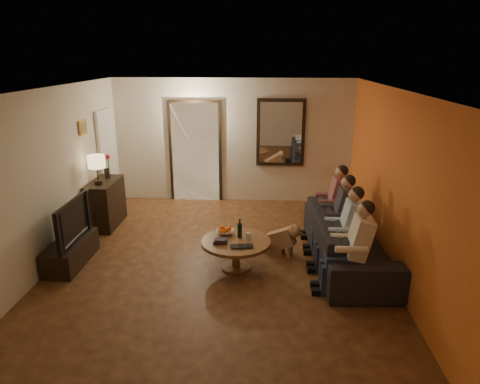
# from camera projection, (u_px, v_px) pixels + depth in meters

# --- Properties ---
(floor) EXTENTS (5.00, 6.00, 0.01)m
(floor) POSITION_uv_depth(u_px,v_px,m) (219.00, 263.00, 6.57)
(floor) COLOR #401F11
(floor) RESTS_ON ground
(ceiling) EXTENTS (5.00, 6.00, 0.01)m
(ceiling) POSITION_uv_depth(u_px,v_px,m) (217.00, 89.00, 5.77)
(ceiling) COLOR white
(ceiling) RESTS_ON back_wall
(back_wall) EXTENTS (5.00, 0.02, 2.60)m
(back_wall) POSITION_uv_depth(u_px,v_px,m) (233.00, 141.00, 9.02)
(back_wall) COLOR beige
(back_wall) RESTS_ON floor
(front_wall) EXTENTS (5.00, 0.02, 2.60)m
(front_wall) POSITION_uv_depth(u_px,v_px,m) (178.00, 291.00, 3.32)
(front_wall) COLOR beige
(front_wall) RESTS_ON floor
(left_wall) EXTENTS (0.02, 6.00, 2.60)m
(left_wall) POSITION_uv_depth(u_px,v_px,m) (49.00, 179.00, 6.30)
(left_wall) COLOR beige
(left_wall) RESTS_ON floor
(right_wall) EXTENTS (0.02, 6.00, 2.60)m
(right_wall) POSITION_uv_depth(u_px,v_px,m) (394.00, 184.00, 6.03)
(right_wall) COLOR beige
(right_wall) RESTS_ON floor
(orange_accent) EXTENTS (0.01, 6.00, 2.60)m
(orange_accent) POSITION_uv_depth(u_px,v_px,m) (393.00, 184.00, 6.04)
(orange_accent) COLOR orange
(orange_accent) RESTS_ON right_wall
(kitchen_doorway) EXTENTS (1.00, 0.06, 2.10)m
(kitchen_doorway) POSITION_uv_depth(u_px,v_px,m) (195.00, 153.00, 9.12)
(kitchen_doorway) COLOR #FFE0A5
(kitchen_doorway) RESTS_ON floor
(door_trim) EXTENTS (1.12, 0.04, 2.22)m
(door_trim) POSITION_uv_depth(u_px,v_px,m) (195.00, 153.00, 9.11)
(door_trim) COLOR black
(door_trim) RESTS_ON floor
(fridge_glimpse) EXTENTS (0.45, 0.03, 1.70)m
(fridge_glimpse) POSITION_uv_depth(u_px,v_px,m) (207.00, 160.00, 9.15)
(fridge_glimpse) COLOR silver
(fridge_glimpse) RESTS_ON floor
(mirror_frame) EXTENTS (1.00, 0.05, 1.40)m
(mirror_frame) POSITION_uv_depth(u_px,v_px,m) (281.00, 133.00, 8.86)
(mirror_frame) COLOR black
(mirror_frame) RESTS_ON back_wall
(mirror_glass) EXTENTS (0.86, 0.02, 1.26)m
(mirror_glass) POSITION_uv_depth(u_px,v_px,m) (281.00, 133.00, 8.84)
(mirror_glass) COLOR white
(mirror_glass) RESTS_ON back_wall
(white_door) EXTENTS (0.06, 0.85, 2.04)m
(white_door) POSITION_uv_depth(u_px,v_px,m) (108.00, 161.00, 8.57)
(white_door) COLOR white
(white_door) RESTS_ON floor
(framed_art) EXTENTS (0.03, 0.28, 0.24)m
(framed_art) POSITION_uv_depth(u_px,v_px,m) (83.00, 127.00, 7.36)
(framed_art) COLOR #B28C33
(framed_art) RESTS_ON left_wall
(art_canvas) EXTENTS (0.01, 0.22, 0.18)m
(art_canvas) POSITION_uv_depth(u_px,v_px,m) (84.00, 127.00, 7.36)
(art_canvas) COLOR brown
(art_canvas) RESTS_ON left_wall
(dresser) EXTENTS (0.45, 0.96, 0.86)m
(dresser) POSITION_uv_depth(u_px,v_px,m) (106.00, 203.00, 7.89)
(dresser) COLOR black
(dresser) RESTS_ON floor
(table_lamp) EXTENTS (0.30, 0.30, 0.54)m
(table_lamp) POSITION_uv_depth(u_px,v_px,m) (97.00, 170.00, 7.46)
(table_lamp) COLOR beige
(table_lamp) RESTS_ON dresser
(flower_vase) EXTENTS (0.14, 0.14, 0.44)m
(flower_vase) POSITION_uv_depth(u_px,v_px,m) (106.00, 166.00, 7.90)
(flower_vase) COLOR red
(flower_vase) RESTS_ON dresser
(tv_stand) EXTENTS (0.45, 1.11, 0.37)m
(tv_stand) POSITION_uv_depth(u_px,v_px,m) (71.00, 252.00, 6.49)
(tv_stand) COLOR black
(tv_stand) RESTS_ON floor
(tv) EXTENTS (1.13, 0.15, 0.65)m
(tv) POSITION_uv_depth(u_px,v_px,m) (67.00, 221.00, 6.33)
(tv) COLOR black
(tv) RESTS_ON tv_stand
(sofa) EXTENTS (2.58, 1.09, 0.74)m
(sofa) POSITION_uv_depth(u_px,v_px,m) (348.00, 239.00, 6.49)
(sofa) COLOR black
(sofa) RESTS_ON floor
(person_a) EXTENTS (0.60, 0.40, 1.20)m
(person_a) POSITION_uv_depth(u_px,v_px,m) (354.00, 251.00, 5.57)
(person_a) COLOR tan
(person_a) RESTS_ON sofa
(person_b) EXTENTS (0.60, 0.40, 1.20)m
(person_b) POSITION_uv_depth(u_px,v_px,m) (346.00, 233.00, 6.14)
(person_b) COLOR tan
(person_b) RESTS_ON sofa
(person_c) EXTENTS (0.60, 0.40, 1.20)m
(person_c) POSITION_uv_depth(u_px,v_px,m) (339.00, 218.00, 6.71)
(person_c) COLOR tan
(person_c) RESTS_ON sofa
(person_d) EXTENTS (0.60, 0.40, 1.20)m
(person_d) POSITION_uv_depth(u_px,v_px,m) (333.00, 205.00, 7.28)
(person_d) COLOR tan
(person_d) RESTS_ON sofa
(dog) EXTENTS (0.61, 0.43, 0.56)m
(dog) POSITION_uv_depth(u_px,v_px,m) (281.00, 238.00, 6.76)
(dog) COLOR #9E6749
(dog) RESTS_ON floor
(coffee_table) EXTENTS (1.27, 1.27, 0.45)m
(coffee_table) POSITION_uv_depth(u_px,v_px,m) (236.00, 254.00, 6.34)
(coffee_table) COLOR brown
(coffee_table) RESTS_ON floor
(bowl) EXTENTS (0.26, 0.26, 0.06)m
(bowl) POSITION_uv_depth(u_px,v_px,m) (225.00, 232.00, 6.48)
(bowl) COLOR white
(bowl) RESTS_ON coffee_table
(oranges) EXTENTS (0.20, 0.20, 0.08)m
(oranges) POSITION_uv_depth(u_px,v_px,m) (225.00, 228.00, 6.45)
(oranges) COLOR orange
(oranges) RESTS_ON bowl
(wine_bottle) EXTENTS (0.07, 0.07, 0.31)m
(wine_bottle) POSITION_uv_depth(u_px,v_px,m) (240.00, 228.00, 6.31)
(wine_bottle) COLOR black
(wine_bottle) RESTS_ON coffee_table
(wine_glass) EXTENTS (0.06, 0.06, 0.10)m
(wine_glass) POSITION_uv_depth(u_px,v_px,m) (248.00, 236.00, 6.29)
(wine_glass) COLOR silver
(wine_glass) RESTS_ON coffee_table
(book_stack) EXTENTS (0.20, 0.15, 0.07)m
(book_stack) POSITION_uv_depth(u_px,v_px,m) (220.00, 241.00, 6.17)
(book_stack) COLOR black
(book_stack) RESTS_ON coffee_table
(laptop) EXTENTS (0.35, 0.25, 0.03)m
(laptop) POSITION_uv_depth(u_px,v_px,m) (242.00, 248.00, 5.99)
(laptop) COLOR black
(laptop) RESTS_ON coffee_table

